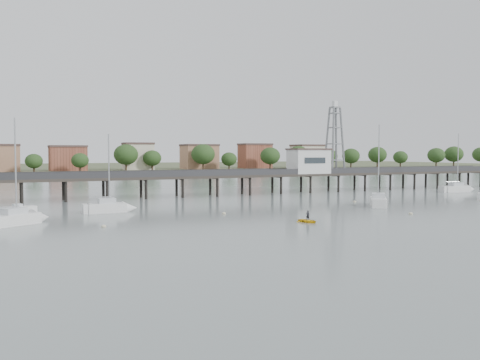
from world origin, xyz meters
The scene contains 13 objects.
ground_plane centered at (0.00, 0.00, 0.00)m, with size 500.00×500.00×0.00m, color slate.
pier centered at (0.00, 60.00, 3.79)m, with size 150.00×5.00×5.50m.
pier_building centered at (25.00, 60.00, 6.67)m, with size 8.40×5.40×5.30m.
lattice_tower centered at (31.50, 60.00, 11.10)m, with size 3.20×3.20×15.50m.
sailboat_c centered at (20.88, 32.04, 0.64)m, with size 6.83×8.04×13.60m.
sailboat_a centered at (-32.14, 31.23, 0.64)m, with size 7.91×6.42×13.22m.
sailboat_b centered at (-19.85, 39.37, 0.65)m, with size 6.99×2.11×11.63m.
sailboat_e centered at (55.86, 48.14, 0.64)m, with size 8.16×3.08×13.20m.
white_tender centered at (-31.72, 44.76, 0.42)m, with size 3.78×2.42×1.36m.
yellow_dinghy centered at (-0.50, 18.60, 0.00)m, with size 2.01×0.58×2.81m, color yellow.
dinghy_occupant centered at (-0.50, 18.60, 0.00)m, with size 0.44×1.21×0.29m, color black.
mooring_buoys centered at (2.55, 29.92, 0.08)m, with size 94.47×18.20×0.39m.
far_shore centered at (0.36, 239.58, 0.95)m, with size 500.00×170.00×10.40m.
Camera 1 is at (-34.51, -36.85, 8.53)m, focal length 40.00 mm.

